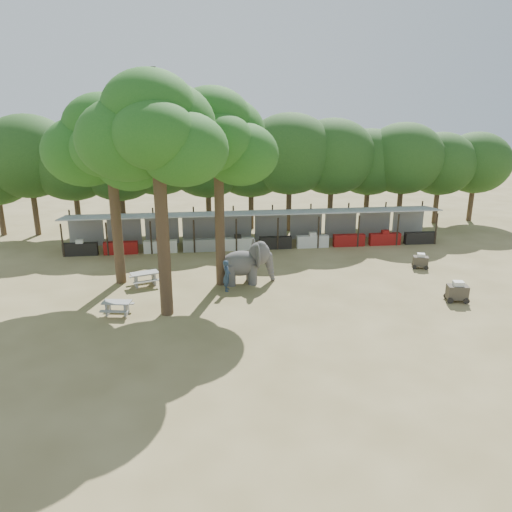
{
  "coord_description": "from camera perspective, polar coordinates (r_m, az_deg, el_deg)",
  "views": [
    {
      "loc": [
        -4.25,
        -22.15,
        10.69
      ],
      "look_at": [
        -1.0,
        5.0,
        2.0
      ],
      "focal_mm": 35.0,
      "sensor_mm": 36.0,
      "label": 1
    }
  ],
  "objects": [
    {
      "name": "cart_front",
      "position": [
        29.48,
        22.02,
        -3.78
      ],
      "size": [
        1.32,
        0.99,
        1.17
      ],
      "rotation": [
        0.0,
        0.0,
        -0.18
      ],
      "color": "#342D23",
      "rests_on": "ground"
    },
    {
      "name": "backdrop_trees",
      "position": [
        41.69,
        -0.94,
        10.5
      ],
      "size": [
        46.46,
        5.95,
        8.33
      ],
      "color": "#332316",
      "rests_on": "ground"
    },
    {
      "name": "vendor_stalls",
      "position": [
        37.47,
        -0.09,
        2.93
      ],
      "size": [
        28.0,
        2.99,
        2.8
      ],
      "color": "gray",
      "rests_on": "ground"
    },
    {
      "name": "elephant",
      "position": [
        29.9,
        -0.99,
        -0.73
      ],
      "size": [
        3.35,
        2.56,
        2.55
      ],
      "rotation": [
        0.0,
        0.0,
        0.06
      ],
      "color": "#444242",
      "rests_on": "ground"
    },
    {
      "name": "ground",
      "position": [
        24.96,
        3.68,
        -7.77
      ],
      "size": [
        100.0,
        100.0,
        0.0
      ],
      "primitive_type": "plane",
      "color": "brown",
      "rests_on": "ground"
    },
    {
      "name": "yard_tree_back",
      "position": [
        28.44,
        -4.68,
        13.24
      ],
      "size": [
        7.1,
        6.9,
        11.36
      ],
      "color": "#332316",
      "rests_on": "ground"
    },
    {
      "name": "picnic_table_near",
      "position": [
        26.72,
        -15.59,
        -5.53
      ],
      "size": [
        1.65,
        1.54,
        0.72
      ],
      "rotation": [
        0.0,
        0.0,
        -0.18
      ],
      "color": "gray",
      "rests_on": "ground"
    },
    {
      "name": "picnic_table_far",
      "position": [
        30.39,
        -12.6,
        -2.36
      ],
      "size": [
        1.98,
        1.88,
        0.8
      ],
      "rotation": [
        0.0,
        0.0,
        0.32
      ],
      "color": "gray",
      "rests_on": "ground"
    },
    {
      "name": "cart_back",
      "position": [
        34.38,
        18.28,
        -0.54
      ],
      "size": [
        1.19,
        0.96,
        1.0
      ],
      "rotation": [
        0.0,
        0.0,
        -0.32
      ],
      "color": "#342D23",
      "rests_on": "ground"
    },
    {
      "name": "yard_tree_center",
      "position": [
        24.45,
        -11.57,
        13.82
      ],
      "size": [
        7.1,
        6.9,
        12.04
      ],
      "color": "#332316",
      "rests_on": "ground"
    },
    {
      "name": "yard_tree_left",
      "position": [
        29.85,
        -16.6,
        12.14
      ],
      "size": [
        7.1,
        6.9,
        11.02
      ],
      "color": "#332316",
      "rests_on": "ground"
    },
    {
      "name": "handler",
      "position": [
        28.78,
        -3.36,
        -2.25
      ],
      "size": [
        0.52,
        0.71,
        1.84
      ],
      "primitive_type": "imported",
      "rotation": [
        0.0,
        0.0,
        1.45
      ],
      "color": "#26384C",
      "rests_on": "ground"
    }
  ]
}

